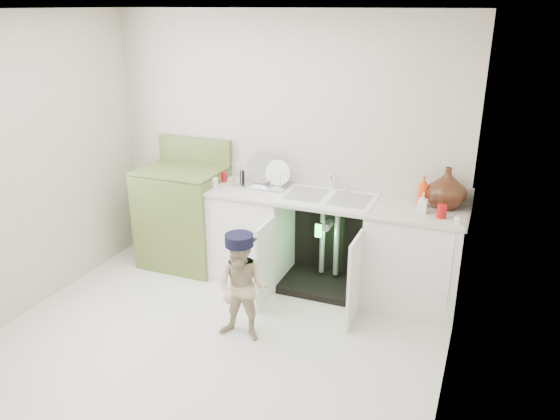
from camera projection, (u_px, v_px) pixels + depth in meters
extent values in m
plane|color=beige|center=(214.00, 342.00, 4.36)|extent=(3.50, 3.50, 0.00)
cube|color=beige|center=(283.00, 147.00, 5.22)|extent=(3.50, 2.50, 0.02)
cube|color=beige|center=(54.00, 289.00, 2.62)|extent=(3.50, 2.50, 0.02)
cube|color=beige|center=(21.00, 169.00, 4.53)|extent=(2.50, 3.00, 0.02)
cube|color=beige|center=(460.00, 229.00, 3.31)|extent=(2.50, 3.00, 0.02)
plane|color=white|center=(197.00, 9.00, 3.48)|extent=(3.50, 3.50, 0.00)
cube|color=white|center=(248.00, 233.00, 5.34)|extent=(0.80, 0.60, 0.86)
cube|color=white|center=(413.00, 260.00, 4.78)|extent=(0.80, 0.60, 0.86)
cube|color=black|center=(335.00, 235.00, 5.30)|extent=(0.80, 0.06, 0.86)
cube|color=black|center=(325.00, 284.00, 5.20)|extent=(0.80, 0.60, 0.06)
cylinder|color=gray|center=(322.00, 238.00, 5.17)|extent=(0.05, 0.05, 0.70)
cylinder|color=gray|center=(337.00, 241.00, 5.12)|extent=(0.05, 0.05, 0.70)
cylinder|color=gray|center=(328.00, 225.00, 5.04)|extent=(0.07, 0.18, 0.07)
cube|color=white|center=(265.00, 264.00, 4.78)|extent=(0.03, 0.40, 0.76)
cube|color=white|center=(354.00, 280.00, 4.50)|extent=(0.02, 0.40, 0.76)
cube|color=beige|center=(328.00, 199.00, 4.90)|extent=(2.44, 0.64, 0.03)
cube|color=beige|center=(337.00, 181.00, 5.12)|extent=(2.44, 0.02, 0.15)
cube|color=white|center=(328.00, 198.00, 4.90)|extent=(0.85, 0.55, 0.02)
cube|color=gray|center=(306.00, 195.00, 4.97)|extent=(0.34, 0.40, 0.01)
cube|color=gray|center=(350.00, 200.00, 4.82)|extent=(0.34, 0.40, 0.01)
cylinder|color=silver|center=(335.00, 181.00, 5.05)|extent=(0.03, 0.03, 0.17)
cylinder|color=silver|center=(334.00, 175.00, 4.98)|extent=(0.02, 0.14, 0.02)
cylinder|color=silver|center=(346.00, 188.00, 5.03)|extent=(0.04, 0.04, 0.06)
cylinder|color=white|center=(450.00, 269.00, 4.36)|extent=(0.01, 0.01, 0.70)
cube|color=white|center=(457.00, 221.00, 4.30)|extent=(0.04, 0.02, 0.06)
cube|color=silver|center=(265.00, 184.00, 5.23)|extent=(0.50, 0.33, 0.02)
cylinder|color=silver|center=(261.00, 174.00, 5.23)|extent=(0.31, 0.11, 0.30)
cylinder|color=white|center=(278.00, 178.00, 5.15)|extent=(0.24, 0.06, 0.24)
cylinder|color=silver|center=(241.00, 177.00, 5.18)|extent=(0.01, 0.01, 0.14)
cylinder|color=silver|center=(251.00, 178.00, 5.15)|extent=(0.01, 0.01, 0.14)
cylinder|color=silver|center=(261.00, 179.00, 5.11)|extent=(0.01, 0.01, 0.14)
cylinder|color=silver|center=(271.00, 180.00, 5.08)|extent=(0.01, 0.01, 0.14)
cylinder|color=silver|center=(280.00, 181.00, 5.04)|extent=(0.01, 0.01, 0.14)
imported|color=#412912|center=(447.00, 188.00, 4.61)|extent=(0.34, 0.34, 0.35)
imported|color=#F13E0C|center=(423.00, 191.00, 4.65)|extent=(0.10, 0.11, 0.27)
imported|color=white|center=(423.00, 203.00, 4.52)|extent=(0.08, 0.08, 0.17)
cylinder|color=#A50E0F|center=(442.00, 211.00, 4.42)|extent=(0.08, 0.08, 0.11)
cylinder|color=#A80E18|center=(224.00, 177.00, 5.32)|extent=(0.05, 0.05, 0.10)
cylinder|color=tan|center=(231.00, 181.00, 5.22)|extent=(0.06, 0.06, 0.08)
cylinder|color=black|center=(242.00, 177.00, 5.29)|extent=(0.04, 0.04, 0.12)
cube|color=white|center=(214.00, 182.00, 5.17)|extent=(0.05, 0.05, 0.09)
cube|color=olive|center=(184.00, 218.00, 5.54)|extent=(0.81, 0.65, 0.99)
cube|color=olive|center=(181.00, 170.00, 5.36)|extent=(0.81, 0.65, 0.02)
cube|color=olive|center=(195.00, 150.00, 5.56)|extent=(0.81, 0.06, 0.26)
cylinder|color=black|center=(154.00, 173.00, 5.30)|extent=(0.18, 0.18, 0.02)
cylinder|color=silver|center=(154.00, 172.00, 5.29)|extent=(0.21, 0.21, 0.01)
cylinder|color=black|center=(172.00, 164.00, 5.57)|extent=(0.18, 0.18, 0.02)
cylinder|color=silver|center=(172.00, 163.00, 5.57)|extent=(0.21, 0.21, 0.01)
cylinder|color=black|center=(190.00, 177.00, 5.15)|extent=(0.18, 0.18, 0.02)
cylinder|color=silver|center=(190.00, 176.00, 5.15)|extent=(0.21, 0.21, 0.01)
cylinder|color=black|center=(207.00, 169.00, 5.43)|extent=(0.18, 0.18, 0.02)
cylinder|color=silver|center=(207.00, 167.00, 5.43)|extent=(0.21, 0.21, 0.01)
imported|color=#C8B390|center=(242.00, 289.00, 4.27)|extent=(0.43, 0.34, 0.88)
cylinder|color=black|center=(241.00, 241.00, 4.13)|extent=(0.22, 0.22, 0.09)
cube|color=black|center=(247.00, 241.00, 4.23)|extent=(0.17, 0.09, 0.01)
cube|color=black|center=(319.00, 231.00, 4.65)|extent=(0.07, 0.01, 0.14)
cube|color=#26F23F|center=(318.00, 231.00, 4.65)|extent=(0.06, 0.00, 0.12)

